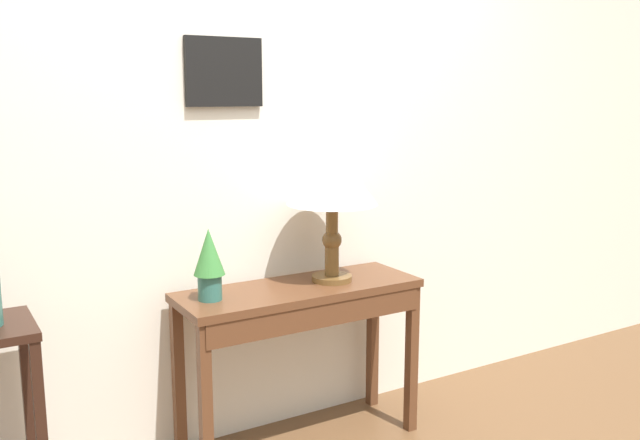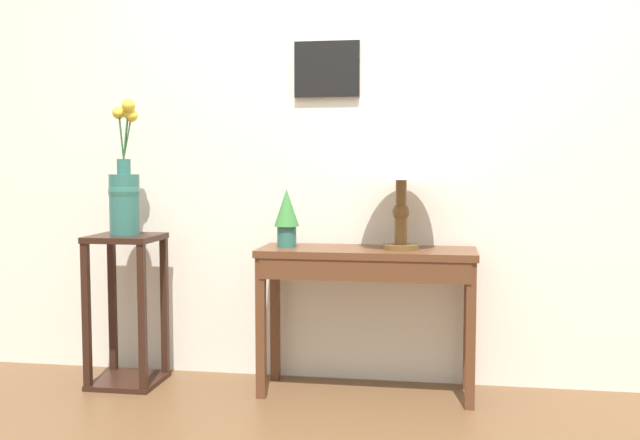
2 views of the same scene
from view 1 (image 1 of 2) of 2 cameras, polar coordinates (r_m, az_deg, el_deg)
name	(u,v)px [view 1 (image 1 of 2)]	position (r m, az deg, el deg)	size (l,w,h in m)	color
back_wall_with_art	(270,126)	(3.09, -4.18, 7.81)	(9.00, 0.13, 2.80)	silver
console_table	(302,313)	(2.97, -1.52, -7.79)	(1.06, 0.37, 0.73)	#56331E
table_lamp	(332,179)	(2.94, 1.02, 3.43)	(0.40, 0.40, 0.60)	brown
potted_plant_on_console	(209,261)	(2.75, -9.23, -3.36)	(0.13, 0.13, 0.29)	#2D665B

